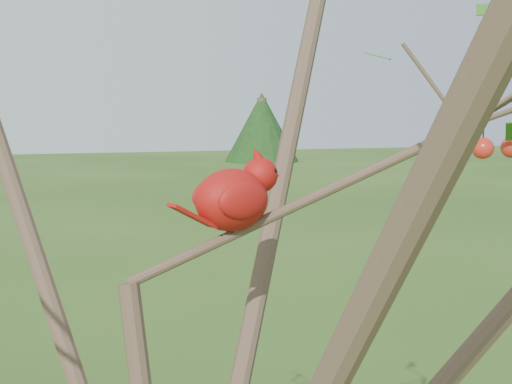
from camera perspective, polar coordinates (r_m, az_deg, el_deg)
crabapple_tree at (r=1.05m, az=-5.19°, el=0.63°), size 2.35×2.05×2.95m
cardinal at (r=1.19m, az=-1.66°, el=-0.34°), size 0.22×0.13×0.15m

